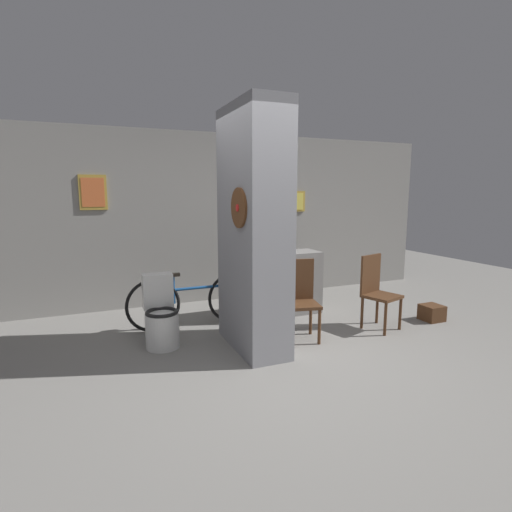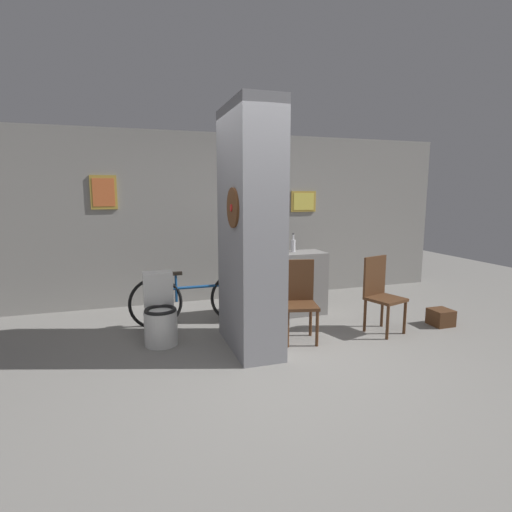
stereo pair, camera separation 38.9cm
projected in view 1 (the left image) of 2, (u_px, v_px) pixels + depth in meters
ground_plane at (279, 364)px, 3.99m from camera, size 14.00×14.00×0.00m
wall_back at (206, 218)px, 6.18m from camera, size 8.00×0.09×2.60m
pillar_center at (253, 230)px, 4.26m from camera, size 0.49×1.09×2.60m
counter_shelf at (276, 284)px, 5.57m from camera, size 1.26×0.44×0.88m
toilet at (161, 317)px, 4.45m from camera, size 0.37×0.53×0.79m
chair_near_pillar at (300, 297)px, 4.65m from camera, size 0.46×0.46×0.93m
chair_by_doorway at (377, 289)px, 5.00m from camera, size 0.48×0.48×0.93m
bicycle at (195, 300)px, 5.06m from camera, size 1.69×0.42×0.72m
bottle_tall at (288, 245)px, 5.61m from camera, size 0.06×0.06×0.27m
floor_crate at (432, 313)px, 5.35m from camera, size 0.26×0.26×0.21m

